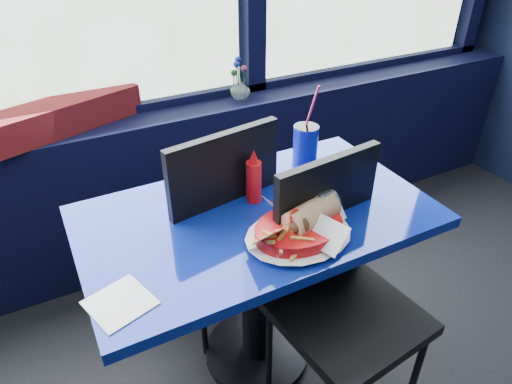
% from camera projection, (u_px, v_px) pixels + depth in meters
% --- Properties ---
extents(window_sill, '(5.00, 0.26, 0.80)m').
position_uv_depth(window_sill, '(124.00, 196.00, 2.29)').
color(window_sill, black).
rests_on(window_sill, ground).
extents(near_table, '(1.20, 0.70, 0.75)m').
position_uv_depth(near_table, '(257.00, 252.00, 1.67)').
color(near_table, black).
rests_on(near_table, ground).
extents(chair_near_front, '(0.49, 0.49, 0.97)m').
position_uv_depth(chair_near_front, '(338.00, 280.00, 1.56)').
color(chair_near_front, black).
rests_on(chair_near_front, ground).
extents(chair_near_back, '(0.52, 0.53, 1.01)m').
position_uv_depth(chair_near_back, '(219.00, 218.00, 1.82)').
color(chair_near_back, black).
rests_on(chair_near_back, ground).
extents(planter_box, '(0.68, 0.38, 0.13)m').
position_uv_depth(planter_box, '(65.00, 115.00, 1.98)').
color(planter_box, maroon).
rests_on(planter_box, window_sill).
extents(flower_vase, '(0.10, 0.11, 0.21)m').
position_uv_depth(flower_vase, '(240.00, 87.00, 2.28)').
color(flower_vase, silver).
rests_on(flower_vase, window_sill).
extents(food_basket, '(0.34, 0.34, 0.11)m').
position_uv_depth(food_basket, '(300.00, 227.00, 1.43)').
color(food_basket, red).
rests_on(food_basket, near_table).
extents(ketchup_bottle, '(0.05, 0.05, 0.20)m').
position_uv_depth(ketchup_bottle, '(254.00, 179.00, 1.58)').
color(ketchup_bottle, red).
rests_on(ketchup_bottle, near_table).
extents(soda_cup, '(0.10, 0.10, 0.34)m').
position_uv_depth(soda_cup, '(305.00, 144.00, 1.82)').
color(soda_cup, '#0C158E').
rests_on(soda_cup, near_table).
extents(napkin, '(0.19, 0.19, 0.00)m').
position_uv_depth(napkin, '(120.00, 303.00, 1.22)').
color(napkin, white).
rests_on(napkin, near_table).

